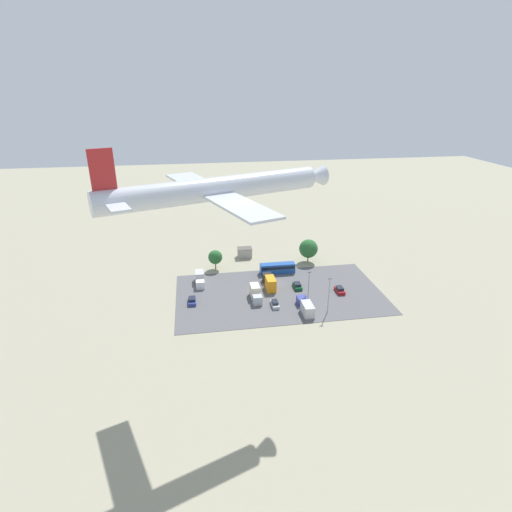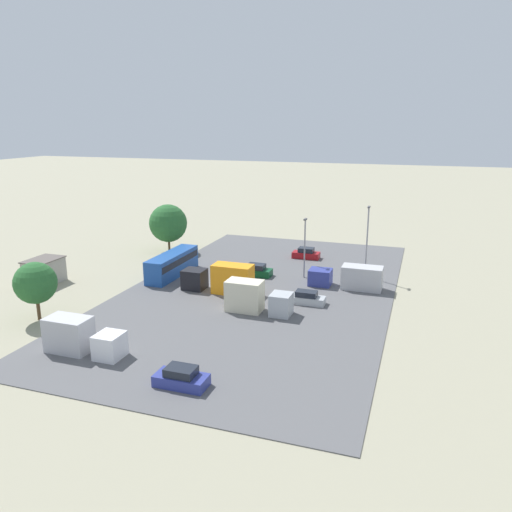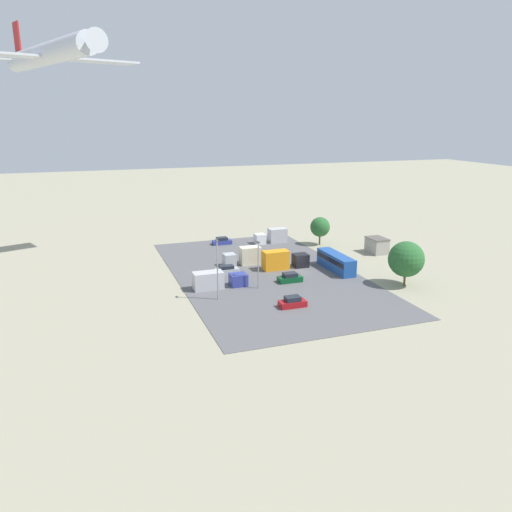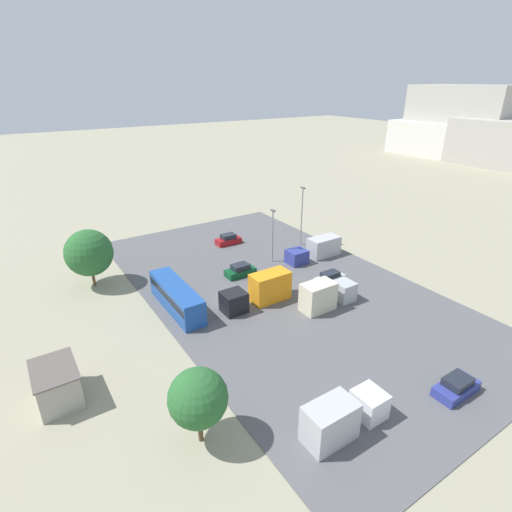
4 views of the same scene
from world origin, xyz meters
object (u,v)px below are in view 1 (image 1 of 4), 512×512
Objects in this scene: parked_truck_1 at (200,279)px; airplane at (221,188)px; parked_car_1 at (192,301)px; parked_truck_2 at (270,282)px; parked_car_0 at (275,304)px; parked_car_3 at (340,290)px; parked_truck_0 at (306,307)px; bus at (277,268)px; parked_truck_3 at (256,293)px; shed_building at (245,252)px; parked_car_2 at (297,286)px.

parked_truck_1 is 0.19× the size of airplane.
parked_car_1 is 0.48× the size of parked_truck_2.
parked_car_3 is (-19.10, -4.52, 0.06)m from parked_car_0.
parked_truck_0 reaches higher than parked_car_3.
bus is 0.28× the size of airplane.
parked_truck_3 is (11.41, -8.52, 0.23)m from parked_truck_0.
shed_building is 23.04m from parked_truck_1.
bus is 20.68m from parked_car_3.
parked_truck_0 is 1.03× the size of parked_truck_2.
parked_car_1 is at bearing 162.60° from parked_truck_0.
parked_car_3 is 0.45× the size of parked_truck_0.
parked_car_3 is 0.11× the size of airplane.
parked_car_0 is at bearing -13.88° from bus.
parked_car_3 is (-14.30, 14.90, -0.97)m from bus.
parked_car_1 reaches higher than parked_car_0.
parked_truck_3 is at bearing -31.63° from bus.
parked_truck_0 reaches higher than parked_car_1.
parked_car_3 is at bearing 179.53° from parked_truck_3.
parked_truck_0 is (1.10, 12.59, 0.65)m from parked_car_2.
parked_car_3 is (-22.43, 28.83, -0.86)m from shed_building.
parked_car_2 is (-11.57, 24.57, -0.87)m from shed_building.
shed_building is 0.13× the size of airplane.
parked_car_0 is at bearing 46.79° from parked_car_2.
parked_truck_2 reaches higher than shed_building.
parked_truck_3 is (0.93, 28.64, 0.01)m from shed_building.
parked_car_1 is 11.38m from parked_truck_1.
parked_car_1 is (25.79, 14.42, -0.99)m from bus.
parked_car_1 is 22.38m from parked_truck_2.
parked_car_2 is 0.11× the size of airplane.
parked_car_3 is 0.56× the size of parked_truck_3.
parked_truck_1 is 56.00m from airplane.
parked_truck_0 is (-10.48, 37.16, -0.22)m from shed_building.
parked_car_2 is 55.95m from airplane.
parked_truck_3 reaches higher than parked_car_3.
airplane is at bearing 95.29° from parked_truck_1.
parked_car_3 reaches higher than parked_car_1.
airplane is (-6.32, 31.52, 36.88)m from parked_car_1.
airplane is (19.47, 45.94, 35.90)m from bus.
parked_car_1 is at bearing 77.91° from parked_truck_1.
airplane is at bearing -22.97° from bus.
bus is at bearing 76.12° from parked_car_0.
bus is 2.49× the size of parked_car_0.
parked_truck_2 is at bearing -18.22° from parked_car_3.
parked_car_3 is 19.44m from parked_truck_2.
shed_building is at bearing -64.78° from parked_car_2.
airplane reaches higher than parked_truck_1.
parked_car_0 is 0.59× the size of parked_truck_3.
parked_car_0 is 1.03× the size of parked_car_2.
parked_truck_3 reaches higher than bus.
parked_truck_0 is 1.25× the size of parked_truck_3.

